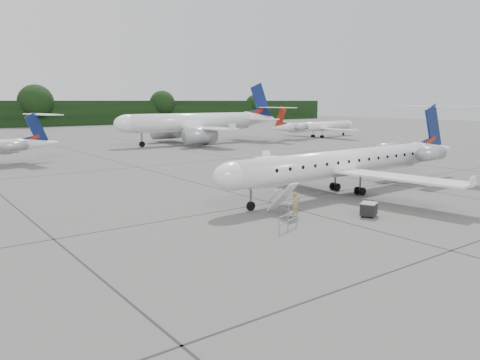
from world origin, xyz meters
TOP-DOWN VIEW (x-y plane):
  - ground at (0.00, 0.00)m, footprint 320.00×320.00m
  - treeline at (0.00, 130.00)m, footprint 260.00×4.00m
  - main_regional_jet at (2.64, 2.26)m, footprint 30.08×22.07m
  - airstair at (-6.19, -0.26)m, footprint 0.92×2.34m
  - passenger at (-6.15, -1.57)m, footprint 0.68×0.46m
  - safety_railing at (-8.59, -3.49)m, footprint 2.11×0.78m
  - baggage_cart at (-1.82, -4.34)m, footprint 1.49×1.37m
  - bg_narrowbody at (16.78, 50.45)m, footprint 32.08×23.43m
  - bg_regional_right at (47.58, 47.47)m, footprint 27.85×21.40m

SIDE VIEW (x-z plane):
  - ground at x=0.00m, z-range 0.00..0.00m
  - safety_railing at x=-8.59m, z-range 0.00..1.00m
  - baggage_cart at x=-1.82m, z-range 0.00..1.03m
  - passenger at x=-6.15m, z-range 0.00..1.82m
  - airstair at x=-6.19m, z-range 0.00..2.37m
  - bg_regional_right at x=47.58m, z-range 0.00..6.81m
  - main_regional_jet at x=2.64m, z-range 0.00..7.56m
  - treeline at x=0.00m, z-range 0.00..8.00m
  - bg_narrowbody at x=16.78m, z-range 0.00..11.35m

